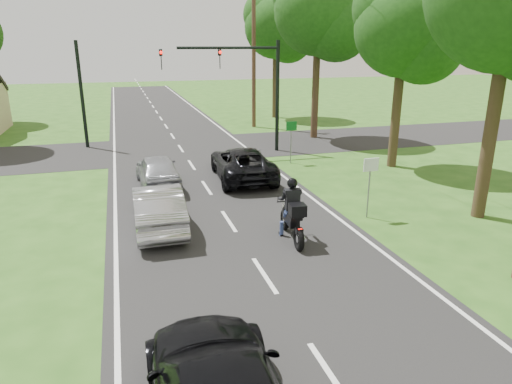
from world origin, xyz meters
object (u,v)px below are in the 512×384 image
Objects in this scene: silver_suv at (158,170)px; sign_white at (370,173)px; sign_green at (291,132)px; silver_sedan at (158,207)px; utility_pole_far at (254,55)px; dark_suv at (242,163)px; traffic_signal at (245,77)px; motorcycle_rider at (292,216)px.

sign_white is at bearing 136.75° from silver_suv.
silver_suv is 7.20m from sign_green.
utility_pole_far is at bearing -115.06° from silver_sedan.
dark_suv is at bearing -130.25° from silver_sedan.
silver_sedan is at bearing 53.26° from dark_suv.
traffic_signal is at bearing 117.38° from sign_green.
sign_green reaches higher than silver_suv.
silver_suv is (-3.41, 6.89, -0.08)m from motorcycle_rider.
traffic_signal reaches higher than sign_white.
silver_suv is 1.90× the size of sign_green.
silver_sedan is 10.00m from sign_green.
silver_sedan is (-3.83, 2.20, -0.05)m from motorcycle_rider.
dark_suv is 1.18× the size of silver_sedan.
dark_suv is 0.51× the size of utility_pole_far.
sign_white is (2.89, -5.95, 0.88)m from dark_suv.
silver_suv is at bearing -135.37° from traffic_signal.
sign_green is (-1.30, -11.02, -3.49)m from utility_pole_far.
silver_suv is 1.90× the size of sign_white.
utility_pole_far reaches higher than traffic_signal.
sign_green is at bearing -136.06° from silver_sedan.
sign_green is at bearing 88.57° from sign_white.
utility_pole_far is (8.11, 13.18, 4.38)m from silver_suv.
sign_green is at bearing -142.54° from dark_suv.
sign_white reaches higher than silver_sedan.
dark_suv is 14.46m from utility_pole_far.
sign_white reaches higher than motorcycle_rider.
traffic_signal is at bearing -102.85° from dark_suv.
motorcycle_rider is at bearing 114.54° from silver_suv.
sign_white reaches higher than silver_suv.
sign_white is 8.00m from sign_green.
utility_pole_far reaches higher than motorcycle_rider.
sign_white is at bearing -94.51° from utility_pole_far.
dark_suv is 2.40× the size of sign_green.
sign_white is 1.00× the size of sign_green.
dark_suv is at bearing -106.78° from traffic_signal.
silver_sedan is at bearing -136.49° from sign_green.
sign_green is (3.40, 9.06, 0.82)m from motorcycle_rider.
silver_sedan is 11.88m from traffic_signal.
motorcycle_rider reaches higher than silver_suv.
silver_sedan is at bearing -119.82° from traffic_signal.
sign_green is (1.56, -3.02, -2.54)m from traffic_signal.
dark_suv is at bearing 92.66° from motorcycle_rider.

